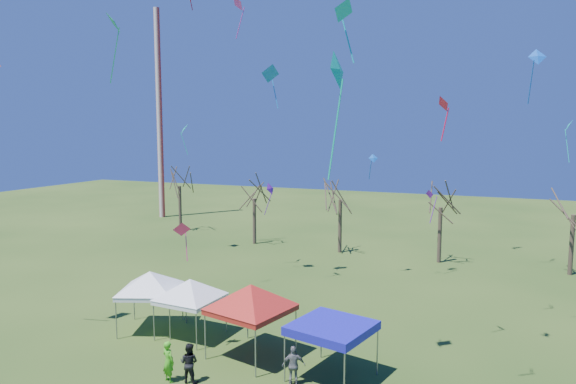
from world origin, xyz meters
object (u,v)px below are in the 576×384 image
tree_4 (575,193)px  person_dark (189,363)px  tree_0 (179,170)px  tent_red (251,289)px  radio_mast (159,115)px  tree_2 (341,181)px  tree_1 (254,182)px  tree_3 (441,187)px  tent_white_mid (190,283)px  person_green (168,361)px  tent_blue (332,328)px  tent_white_west (150,275)px  person_grey (294,365)px

tree_4 → person_dark: (-16.87, -24.53, -5.21)m
tree_0 → tent_red: bearing=-50.1°
tree_4 → radio_mast: bearing=167.0°
tree_2 → tree_0: bearing=170.8°
tree_1 → tree_2: (8.40, -0.27, 0.50)m
tree_3 → tent_white_mid: 23.00m
tent_red → person_green: (-2.15, -3.51, -2.36)m
tent_red → person_dark: tent_red is taller
radio_mast → tent_white_mid: 39.77m
tree_0 → tent_white_mid: (16.69, -23.70, -3.67)m
tent_blue → tree_2: bearing=105.7°
tent_white_mid → tree_2: bearing=85.1°
tree_2 → tree_4: (17.72, -0.38, -0.23)m
tent_white_west → person_dark: tent_white_west is taller
tree_0 → tree_3: (26.88, -3.34, -0.41)m
tree_2 → tent_blue: (6.29, -22.31, -4.07)m
tree_0 → person_dark: bearing=-55.3°
tree_2 → tree_4: bearing=-1.2°
tree_0 → tent_white_mid: size_ratio=2.14×
tree_2 → person_grey: (4.99, -23.42, -5.46)m
radio_mast → tree_2: radio_mast is taller
tree_1 → radio_mast: bearing=151.5°
tree_3 → tent_blue: bearing=-95.5°
tree_4 → tent_white_mid: (-19.51, -20.32, -3.25)m
tree_2 → person_green: (0.01, -25.18, -5.41)m
tree_1 → person_green: bearing=-71.7°
tent_white_west → tent_red: bearing=-8.4°
radio_mast → tree_3: bearing=-16.3°
radio_mast → tree_1: radio_mast is taller
radio_mast → tree_3: radio_mast is taller
tree_3 → person_grey: 23.92m
tree_1 → tent_blue: 27.17m
tree_4 → person_green: 30.91m
radio_mast → tree_1: 20.72m
tree_2 → tree_3: tree_2 is taller
tree_3 → person_green: size_ratio=4.51×
tent_white_west → tree_3: bearing=58.2°
tent_white_west → person_grey: (9.26, -2.70, -2.12)m
radio_mast → person_grey: radio_mast is taller
tree_0 → tent_white_west: (14.22, -23.72, -3.54)m
tent_red → tent_blue: tent_red is taller
tree_0 → tent_red: (20.63, -24.68, -3.25)m
tree_2 → tent_red: tree_2 is taller
radio_mast → person_grey: 46.54m
radio_mast → tent_blue: bearing=-45.0°
tree_4 → tent_red: size_ratio=1.78×
tree_2 → person_dark: (0.86, -24.91, -5.44)m
tree_1 → person_green: size_ratio=4.30×
tree_2 → tent_white_west: (-4.26, -20.72, -3.34)m
tree_2 → tent_white_mid: bearing=-94.9°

